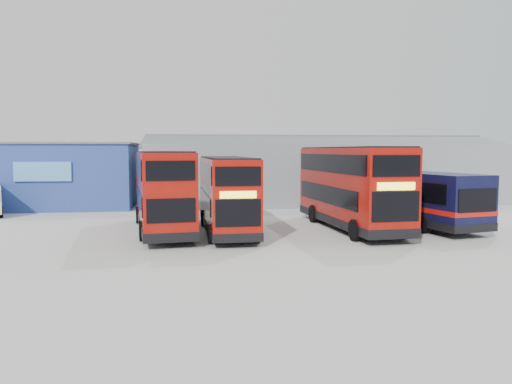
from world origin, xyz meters
name	(u,v)px	position (x,y,z in m)	size (l,w,h in m)	color
ground_plane	(266,244)	(0.00, 0.00, 0.00)	(120.00, 120.00, 0.00)	#ADADA8
office_block	(58,175)	(-14.00, 17.99, 2.58)	(12.30, 8.32, 5.12)	navy
maintenance_shed	(319,172)	(8.00, 20.00, 2.60)	(30.50, 12.00, 5.89)	gray
double_decker_left	(162,192)	(-5.10, 4.31, 2.22)	(3.81, 10.78, 4.47)	#990F08
double_decker_centre	(226,195)	(-1.60, 3.69, 2.06)	(2.73, 9.88, 4.15)	#990F08
double_decker_right	(350,188)	(5.53, 3.97, 2.34)	(3.41, 11.28, 4.71)	#990F08
single_decker_blue	(405,198)	(9.53, 5.45, 1.61)	(5.06, 12.23, 3.24)	black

